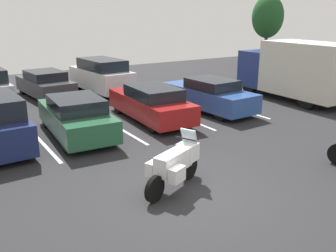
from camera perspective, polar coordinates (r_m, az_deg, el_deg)
name	(u,v)px	position (r m, az deg, el deg)	size (l,w,h in m)	color
ground	(195,195)	(9.35, 4.23, -10.63)	(44.00, 44.00, 0.10)	#262628
motorcycle_touring	(175,164)	(9.30, 1.13, -5.85)	(2.09, 1.22, 1.42)	black
parking_stripes	(80,133)	(14.16, -13.45, -1.03)	(14.98, 5.06, 0.01)	silver
car_green	(76,117)	(13.68, -14.05, 1.42)	(2.07, 4.66, 1.46)	#235638
car_red	(151,103)	(15.28, -2.65, 3.55)	(1.99, 4.89, 1.45)	maroon
car_blue	(209,95)	(16.95, 6.35, 4.81)	(1.98, 4.92, 1.47)	#2D519E
car_far_charcoal	(45,84)	(20.61, -18.46, 6.18)	(2.17, 4.43, 1.41)	#38383D
car_far_white	(101,76)	(21.01, -10.28, 7.68)	(2.14, 4.70, 1.89)	white
box_truck	(296,70)	(19.91, 19.22, 8.24)	(2.50, 6.20, 2.95)	navy
tree_far_left	(268,17)	(33.37, 15.20, 16.00)	(2.64, 2.64, 5.76)	#4C3823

